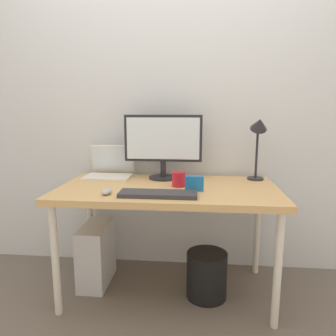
{
  "coord_description": "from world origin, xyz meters",
  "views": [
    {
      "loc": [
        0.18,
        -1.93,
        1.2
      ],
      "look_at": [
        0.0,
        0.0,
        0.84
      ],
      "focal_mm": 33.74,
      "sensor_mm": 36.0,
      "label": 1
    }
  ],
  "objects_px": {
    "desk": "(168,196)",
    "laptop": "(110,169)",
    "keyboard": "(158,194)",
    "mouse": "(107,191)",
    "computer_tower": "(96,254)",
    "wastebasket": "(207,275)",
    "monitor": "(163,143)",
    "photo_frame": "(194,184)",
    "desk_lamp": "(259,134)",
    "coffee_mug": "(179,179)"
  },
  "relations": [
    {
      "from": "monitor",
      "to": "desk",
      "type": "bearing_deg",
      "value": -76.32
    },
    {
      "from": "monitor",
      "to": "keyboard",
      "type": "height_order",
      "value": "monitor"
    },
    {
      "from": "desk",
      "to": "coffee_mug",
      "type": "relative_size",
      "value": 11.55
    },
    {
      "from": "laptop",
      "to": "desk_lamp",
      "type": "xyz_separation_m",
      "value": [
        1.03,
        -0.02,
        0.26
      ]
    },
    {
      "from": "monitor",
      "to": "photo_frame",
      "type": "xyz_separation_m",
      "value": [
        0.22,
        -0.33,
        -0.21
      ]
    },
    {
      "from": "computer_tower",
      "to": "wastebasket",
      "type": "height_order",
      "value": "computer_tower"
    },
    {
      "from": "monitor",
      "to": "mouse",
      "type": "height_order",
      "value": "monitor"
    },
    {
      "from": "desk",
      "to": "mouse",
      "type": "bearing_deg",
      "value": -147.08
    },
    {
      "from": "keyboard",
      "to": "wastebasket",
      "type": "distance_m",
      "value": 0.68
    },
    {
      "from": "laptop",
      "to": "desk_lamp",
      "type": "distance_m",
      "value": 1.07
    },
    {
      "from": "desk_lamp",
      "to": "mouse",
      "type": "distance_m",
      "value": 1.07
    },
    {
      "from": "laptop",
      "to": "keyboard",
      "type": "bearing_deg",
      "value": -48.99
    },
    {
      "from": "monitor",
      "to": "photo_frame",
      "type": "bearing_deg",
      "value": -56.18
    },
    {
      "from": "laptop",
      "to": "coffee_mug",
      "type": "height_order",
      "value": "laptop"
    },
    {
      "from": "keyboard",
      "to": "wastebasket",
      "type": "xyz_separation_m",
      "value": [
        0.29,
        0.18,
        -0.58
      ]
    },
    {
      "from": "desk",
      "to": "computer_tower",
      "type": "bearing_deg",
      "value": 173.31
    },
    {
      "from": "laptop",
      "to": "keyboard",
      "type": "xyz_separation_m",
      "value": [
        0.41,
        -0.47,
        -0.05
      ]
    },
    {
      "from": "desk_lamp",
      "to": "mouse",
      "type": "xyz_separation_m",
      "value": [
        -0.92,
        -0.45,
        -0.3
      ]
    },
    {
      "from": "mouse",
      "to": "coffee_mug",
      "type": "distance_m",
      "value": 0.46
    },
    {
      "from": "computer_tower",
      "to": "desk_lamp",
      "type": "bearing_deg",
      "value": 8.98
    },
    {
      "from": "desk",
      "to": "laptop",
      "type": "xyz_separation_m",
      "value": [
        -0.45,
        0.25,
        0.12
      ]
    },
    {
      "from": "monitor",
      "to": "desk_lamp",
      "type": "relative_size",
      "value": 1.19
    },
    {
      "from": "wastebasket",
      "to": "mouse",
      "type": "bearing_deg",
      "value": -163.47
    },
    {
      "from": "laptop",
      "to": "photo_frame",
      "type": "bearing_deg",
      "value": -29.85
    },
    {
      "from": "desk_lamp",
      "to": "computer_tower",
      "type": "height_order",
      "value": "desk_lamp"
    },
    {
      "from": "monitor",
      "to": "wastebasket",
      "type": "bearing_deg",
      "value": -41.27
    },
    {
      "from": "monitor",
      "to": "desk_lamp",
      "type": "xyz_separation_m",
      "value": [
        0.64,
        0.0,
        0.07
      ]
    },
    {
      "from": "laptop",
      "to": "computer_tower",
      "type": "bearing_deg",
      "value": -107.44
    },
    {
      "from": "monitor",
      "to": "wastebasket",
      "type": "distance_m",
      "value": 0.92
    },
    {
      "from": "photo_frame",
      "to": "wastebasket",
      "type": "relative_size",
      "value": 0.37
    },
    {
      "from": "coffee_mug",
      "to": "photo_frame",
      "type": "distance_m",
      "value": 0.15
    },
    {
      "from": "keyboard",
      "to": "monitor",
      "type": "bearing_deg",
      "value": 92.74
    },
    {
      "from": "keyboard",
      "to": "mouse",
      "type": "relative_size",
      "value": 4.89
    },
    {
      "from": "laptop",
      "to": "mouse",
      "type": "xyz_separation_m",
      "value": [
        0.11,
        -0.47,
        -0.04
      ]
    },
    {
      "from": "monitor",
      "to": "coffee_mug",
      "type": "relative_size",
      "value": 4.52
    },
    {
      "from": "monitor",
      "to": "wastebasket",
      "type": "relative_size",
      "value": 1.79
    },
    {
      "from": "laptop",
      "to": "computer_tower",
      "type": "relative_size",
      "value": 0.76
    },
    {
      "from": "monitor",
      "to": "laptop",
      "type": "xyz_separation_m",
      "value": [
        -0.39,
        0.02,
        -0.2
      ]
    },
    {
      "from": "computer_tower",
      "to": "wastebasket",
      "type": "bearing_deg",
      "value": -7.56
    },
    {
      "from": "desk_lamp",
      "to": "coffee_mug",
      "type": "relative_size",
      "value": 3.79
    },
    {
      "from": "coffee_mug",
      "to": "keyboard",
      "type": "bearing_deg",
      "value": -113.26
    },
    {
      "from": "laptop",
      "to": "photo_frame",
      "type": "relative_size",
      "value": 2.91
    },
    {
      "from": "monitor",
      "to": "laptop",
      "type": "relative_size",
      "value": 1.68
    },
    {
      "from": "monitor",
      "to": "coffee_mug",
      "type": "xyz_separation_m",
      "value": [
        0.12,
        -0.22,
        -0.21
      ]
    },
    {
      "from": "monitor",
      "to": "coffee_mug",
      "type": "distance_m",
      "value": 0.33
    },
    {
      "from": "desk",
      "to": "photo_frame",
      "type": "distance_m",
      "value": 0.22
    },
    {
      "from": "wastebasket",
      "to": "laptop",
      "type": "bearing_deg",
      "value": 157.41
    },
    {
      "from": "photo_frame",
      "to": "computer_tower",
      "type": "relative_size",
      "value": 0.26
    },
    {
      "from": "coffee_mug",
      "to": "computer_tower",
      "type": "distance_m",
      "value": 0.8
    },
    {
      "from": "monitor",
      "to": "desk_lamp",
      "type": "distance_m",
      "value": 0.65
    }
  ]
}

